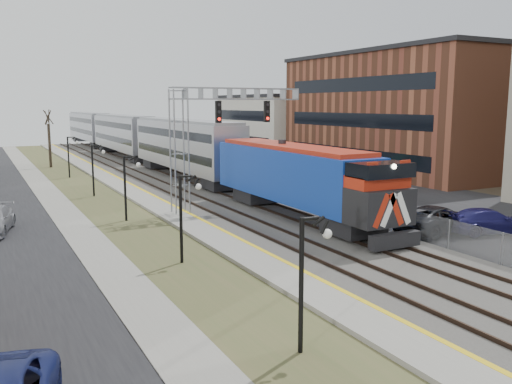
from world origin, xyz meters
TOP-DOWN VIEW (x-y plane):
  - sidewalk at (-7.00, 35.00)m, footprint 2.00×120.00m
  - grass_median at (-4.00, 35.00)m, footprint 4.00×120.00m
  - platform at (-1.00, 35.00)m, footprint 2.00×120.00m
  - ballast_bed at (4.00, 35.00)m, footprint 8.00×120.00m
  - parking_lot at (16.00, 35.00)m, footprint 16.00×120.00m
  - platform_edge at (-0.12, 35.00)m, footprint 0.24×120.00m
  - track_near at (2.00, 35.00)m, footprint 1.58×120.00m
  - track_far at (5.50, 35.00)m, footprint 1.58×120.00m
  - train at (5.50, 59.20)m, footprint 3.00×85.85m
  - signal_gantry at (1.22, 27.99)m, footprint 9.00×1.07m
  - lampposts at (-4.00, 18.29)m, footprint 0.14×62.14m
  - fence at (8.20, 35.00)m, footprint 0.04×120.00m
  - buildings_east at (30.00, 31.18)m, footprint 16.00×76.00m
  - car_lot_c at (10.62, 17.14)m, footprint 5.72×3.41m
  - car_lot_d at (12.87, 15.62)m, footprint 5.09×3.04m
  - car_lot_e at (11.19, 36.18)m, footprint 4.13×2.88m
  - car_lot_f at (13.14, 41.88)m, footprint 5.07×2.67m

SIDE VIEW (x-z plane):
  - parking_lot at x=16.00m, z-range 0.00..0.04m
  - grass_median at x=-4.00m, z-range 0.00..0.06m
  - sidewalk at x=-7.00m, z-range 0.00..0.08m
  - ballast_bed at x=4.00m, z-range 0.00..0.20m
  - platform at x=-1.00m, z-range 0.00..0.24m
  - platform_edge at x=-0.12m, z-range 0.24..0.25m
  - track_near at x=2.00m, z-range 0.20..0.35m
  - track_far at x=5.50m, z-range 0.20..0.35m
  - car_lot_e at x=11.19m, z-range 0.00..1.31m
  - car_lot_d at x=12.87m, z-range 0.00..1.38m
  - car_lot_c at x=10.62m, z-range 0.00..1.49m
  - car_lot_f at x=13.14m, z-range 0.00..1.59m
  - fence at x=8.20m, z-range 0.00..1.60m
  - lampposts at x=-4.00m, z-range 0.00..4.00m
  - train at x=5.50m, z-range 0.26..5.58m
  - signal_gantry at x=1.22m, z-range 1.51..9.66m
  - buildings_east at x=30.00m, z-range -1.19..13.81m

